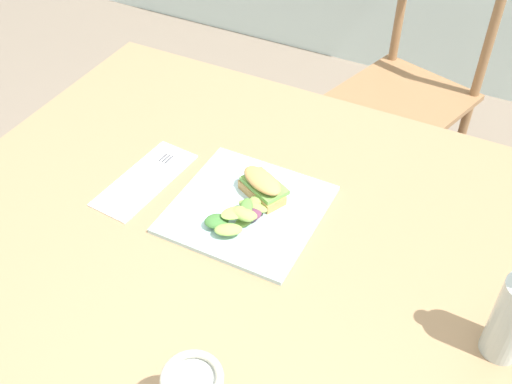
{
  "coord_description": "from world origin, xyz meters",
  "views": [
    {
      "loc": [
        0.46,
        -0.6,
        1.62
      ],
      "look_at": [
        0.04,
        0.24,
        0.76
      ],
      "focal_mm": 42.78,
      "sensor_mm": 36.0,
      "label": 1
    }
  ],
  "objects": [
    {
      "name": "plate_lunch",
      "position": [
        0.04,
        0.2,
        0.74
      ],
      "size": [
        0.29,
        0.29,
        0.01
      ],
      "primitive_type": "cube",
      "color": "silver",
      "rests_on": "dining_table"
    },
    {
      "name": "dining_table",
      "position": [
        0.03,
        0.16,
        0.62
      ],
      "size": [
        1.25,
        1.0,
        0.74
      ],
      "color": "#997551",
      "rests_on": "ground"
    },
    {
      "name": "fork_on_napkin",
      "position": [
        -0.21,
        0.19,
        0.75
      ],
      "size": [
        0.03,
        0.19,
        0.0
      ],
      "color": "silver",
      "rests_on": "napkin_folded"
    },
    {
      "name": "napkin_folded",
      "position": [
        -0.21,
        0.18,
        0.74
      ],
      "size": [
        0.12,
        0.26,
        0.0
      ],
      "primitive_type": "cube",
      "rotation": [
        0.0,
        0.0,
        -0.08
      ],
      "color": "white",
      "rests_on": "dining_table"
    },
    {
      "name": "sandwich_half_front",
      "position": [
        0.05,
        0.24,
        0.78
      ],
      "size": [
        0.12,
        0.1,
        0.06
      ],
      "color": "tan",
      "rests_on": "plate_lunch"
    },
    {
      "name": "salad_mixed_greens",
      "position": [
        0.04,
        0.15,
        0.77
      ],
      "size": [
        0.11,
        0.15,
        0.04
      ],
      "color": "#84A84C",
      "rests_on": "plate_lunch"
    },
    {
      "name": "bottle_cold_brew",
      "position": [
        0.56,
        0.1,
        0.82
      ],
      "size": [
        0.07,
        0.07,
        0.22
      ],
      "color": "black",
      "rests_on": "dining_table"
    },
    {
      "name": "chair_wooden_far",
      "position": [
        0.12,
        1.24,
        0.45
      ],
      "size": [
        0.5,
        0.5,
        0.87
      ],
      "color": "#8E6642",
      "rests_on": "ground"
    }
  ]
}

